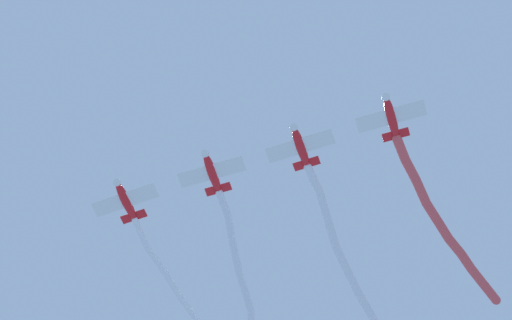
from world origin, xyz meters
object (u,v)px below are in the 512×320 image
airplane_lead (125,200)px  airplane_right_wing (300,146)px  airplane_slot (391,116)px  airplane_left_wing (212,172)px

airplane_lead → airplane_right_wing: (11.68, 13.20, 0.00)m
airplane_right_wing → airplane_slot: size_ratio=0.98×
airplane_lead → airplane_slot: bearing=91.4°
airplane_left_wing → airplane_right_wing: 8.81m
airplane_lead → airplane_slot: 26.44m
airplane_right_wing → airplane_lead: bearing=-90.2°
airplane_lead → airplane_left_wing: airplane_left_wing is taller
airplane_lead → airplane_slot: size_ratio=0.97×
airplane_slot → airplane_lead: bearing=-92.0°
airplane_left_wing → airplane_right_wing: bearing=88.2°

